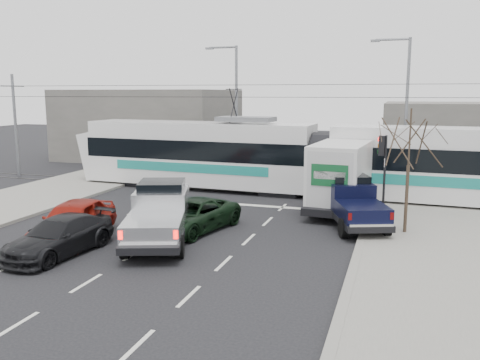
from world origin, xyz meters
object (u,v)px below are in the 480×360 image
(green_car, at_px, (192,216))
(red_car, at_px, (73,221))
(traffic_signal, at_px, (383,156))
(street_lamp_near, at_px, (403,103))
(tram, at_px, (322,159))
(navy_pickup, at_px, (352,202))
(dark_car, at_px, (59,236))
(box_truck, at_px, (342,177))
(bare_tree, at_px, (410,143))
(silver_pickup, at_px, (160,212))
(street_lamp_far, at_px, (234,102))

(green_car, height_order, red_car, red_car)
(traffic_signal, height_order, street_lamp_near, street_lamp_near)
(tram, height_order, navy_pickup, tram)
(tram, height_order, dark_car, tram)
(traffic_signal, bearing_deg, box_truck, -172.04)
(street_lamp_near, xyz_separation_m, red_car, (-12.09, -16.28, -4.30))
(bare_tree, bearing_deg, traffic_signal, 105.76)
(street_lamp_near, xyz_separation_m, navy_pickup, (-1.93, -10.51, -4.06))
(street_lamp_near, height_order, dark_car, street_lamp_near)
(silver_pickup, relative_size, box_truck, 0.92)
(silver_pickup, relative_size, dark_car, 1.39)
(dark_car, bearing_deg, street_lamp_near, 62.58)
(bare_tree, bearing_deg, dark_car, -151.88)
(street_lamp_near, bearing_deg, bare_tree, -88.58)
(bare_tree, relative_size, dark_car, 1.08)
(green_car, relative_size, red_car, 1.00)
(silver_pickup, relative_size, green_car, 1.34)
(traffic_signal, distance_m, red_car, 14.39)
(navy_pickup, distance_m, green_car, 6.99)
(dark_car, bearing_deg, silver_pickup, 52.62)
(navy_pickup, bearing_deg, silver_pickup, -167.73)
(street_lamp_far, distance_m, box_truck, 13.59)
(bare_tree, bearing_deg, green_car, -166.65)
(box_truck, bearing_deg, silver_pickup, -125.83)
(bare_tree, distance_m, green_car, 9.29)
(green_car, bearing_deg, dark_car, -114.02)
(box_truck, bearing_deg, navy_pickup, -69.60)
(navy_pickup, bearing_deg, bare_tree, -44.44)
(green_car, bearing_deg, bare_tree, 27.09)
(traffic_signal, xyz_separation_m, street_lamp_far, (-10.66, 9.50, 2.37))
(red_car, bearing_deg, navy_pickup, 21.22)
(silver_pickup, distance_m, dark_car, 3.85)
(bare_tree, height_order, street_lamp_near, street_lamp_near)
(street_lamp_near, relative_size, green_car, 1.87)
(street_lamp_near, height_order, green_car, street_lamp_near)
(bare_tree, height_order, street_lamp_far, street_lamp_far)
(red_car, bearing_deg, silver_pickup, 13.36)
(street_lamp_near, relative_size, tram, 0.31)
(green_car, bearing_deg, tram, 79.68)
(box_truck, height_order, dark_car, box_truck)
(green_car, bearing_deg, street_lamp_far, 115.63)
(traffic_signal, xyz_separation_m, red_car, (-11.25, -8.77, -1.93))
(bare_tree, relative_size, box_truck, 0.72)
(traffic_signal, height_order, navy_pickup, traffic_signal)
(navy_pickup, bearing_deg, traffic_signal, 49.73)
(dark_car, bearing_deg, box_truck, 54.16)
(bare_tree, height_order, silver_pickup, bare_tree)
(traffic_signal, distance_m, street_lamp_near, 7.91)
(traffic_signal, distance_m, street_lamp_far, 14.47)
(bare_tree, xyz_separation_m, silver_pickup, (-9.25, -3.53, -2.69))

